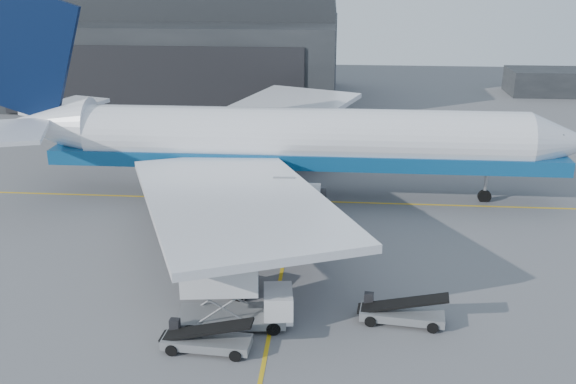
# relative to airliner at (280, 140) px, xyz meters

# --- Properties ---
(ground) EXTENTS (200.00, 200.00, 0.00)m
(ground) POSITION_rel_airliner_xyz_m (1.52, -21.22, -5.35)
(ground) COLOR #565659
(ground) RESTS_ON ground
(taxi_lines) EXTENTS (80.00, 42.12, 0.02)m
(taxi_lines) POSITION_rel_airliner_xyz_m (1.52, -8.56, -5.34)
(taxi_lines) COLOR gold
(taxi_lines) RESTS_ON ground
(hangar) EXTENTS (50.00, 28.30, 28.00)m
(hangar) POSITION_rel_airliner_xyz_m (-20.48, 43.72, 4.19)
(hangar) COLOR black
(hangar) RESTS_ON ground
(distant_bldg_a) EXTENTS (14.00, 8.00, 4.00)m
(distant_bldg_a) POSITION_rel_airliner_xyz_m (39.52, 50.78, -5.35)
(distant_bldg_a) COLOR black
(distant_bldg_a) RESTS_ON ground
(airliner) EXTENTS (54.50, 52.85, 19.13)m
(airliner) POSITION_rel_airliner_xyz_m (0.00, 0.00, 0.00)
(airliner) COLOR white
(airliner) RESTS_ON ground
(catering_truck) EXTENTS (7.02, 3.29, 4.65)m
(catering_truck) POSITION_rel_airliner_xyz_m (-0.85, -22.50, -3.00)
(catering_truck) COLOR slate
(catering_truck) RESTS_ON ground
(pushback_tug) EXTENTS (4.03, 3.13, 1.65)m
(pushback_tug) POSITION_rel_airliner_xyz_m (-1.67, -18.27, -4.73)
(pushback_tug) COLOR black
(pushback_tug) RESTS_ON ground
(belt_loader_a) EXTENTS (5.35, 2.14, 2.02)m
(belt_loader_a) POSITION_rel_airliner_xyz_m (-1.87, -25.14, -4.73)
(belt_loader_a) COLOR slate
(belt_loader_a) RESTS_ON ground
(belt_loader_b) EXTENTS (5.44, 2.36, 2.04)m
(belt_loader_b) POSITION_rel_airliner_xyz_m (9.29, -21.31, -4.72)
(belt_loader_b) COLOR slate
(belt_loader_b) RESTS_ON ground
(traffic_cone) EXTENTS (0.39, 0.39, 0.57)m
(traffic_cone) POSITION_rel_airliner_xyz_m (-0.04, -17.74, -5.08)
(traffic_cone) COLOR #E95707
(traffic_cone) RESTS_ON ground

